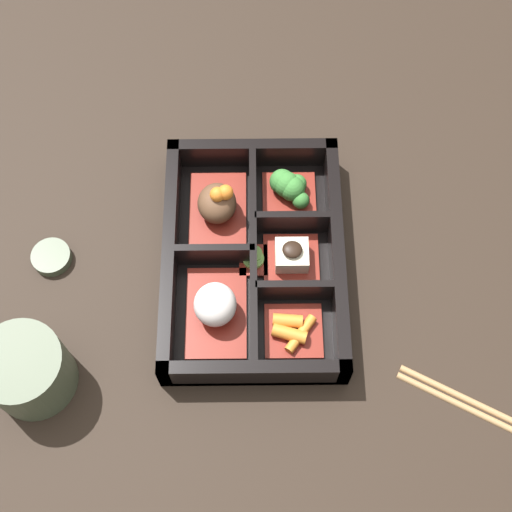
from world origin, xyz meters
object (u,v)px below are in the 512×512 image
(chopsticks, at_px, (492,413))
(bowl_rice, at_px, (218,307))
(tea_cup, at_px, (30,370))
(sauce_dish, at_px, (54,257))

(chopsticks, bearing_deg, bowl_rice, 68.79)
(bowl_rice, xyz_separation_m, chopsticks, (-0.11, -0.29, -0.03))
(bowl_rice, relative_size, tea_cup, 1.20)
(tea_cup, height_order, chopsticks, tea_cup)
(tea_cup, height_order, sauce_dish, tea_cup)
(sauce_dish, bearing_deg, tea_cup, 179.83)
(chopsticks, bearing_deg, tea_cup, 85.16)
(bowl_rice, bearing_deg, tea_cup, 110.31)
(tea_cup, bearing_deg, bowl_rice, -69.69)
(tea_cup, relative_size, chopsticks, 0.47)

